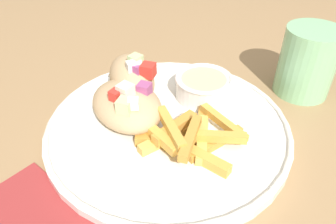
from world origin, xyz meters
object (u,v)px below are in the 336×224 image
Objects in this scene: pita_sandwich_far at (132,78)px; fries_pile at (189,136)px; sauce_ramekin at (203,86)px; plate at (168,127)px; pita_sandwich_near at (127,105)px; water_glass at (307,65)px.

pita_sandwich_far is 0.13m from fries_pile.
fries_pile is 1.76× the size of sauce_ramekin.
pita_sandwich_near is (-0.05, -0.01, 0.03)m from plate.
pita_sandwich_far is at bearing 150.14° from plate.
pita_sandwich_near is 0.06m from pita_sandwich_far.
pita_sandwich_far is (-0.02, 0.05, 0.00)m from pita_sandwich_near.
plate is at bearing 147.11° from fries_pile.
water_glass reaches higher than pita_sandwich_near.
plate is 3.88× the size of sauce_ramekin.
plate is 3.09× the size of water_glass.
pita_sandwich_far is 0.83× the size of fries_pile.
pita_sandwich_near is at bearing -137.82° from water_glass.
water_glass is (0.20, 0.18, 0.01)m from pita_sandwich_near.
water_glass is (0.13, 0.09, 0.01)m from sauce_ramekin.
plate is 2.67× the size of pita_sandwich_far.
pita_sandwich_near is at bearing -129.76° from sauce_ramekin.
water_glass is at bearing 48.96° from plate.
fries_pile is at bearing 17.23° from pita_sandwich_far.
fries_pile is (0.11, -0.07, -0.02)m from pita_sandwich_far.
sauce_ramekin is (0.07, 0.09, -0.00)m from pita_sandwich_near.
pita_sandwich_near is at bearing 171.82° from fries_pile.
sauce_ramekin is (-0.02, 0.10, 0.01)m from fries_pile.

